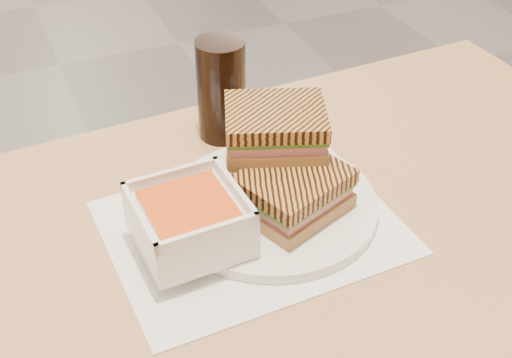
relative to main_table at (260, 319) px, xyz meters
name	(u,v)px	position (x,y,z in m)	size (l,w,h in m)	color
main_table	(260,319)	(0.00, 0.00, 0.00)	(1.23, 0.76, 0.75)	#B37E54
tray_liner	(252,227)	(0.01, 0.05, 0.11)	(0.36, 0.29, 0.00)	white
plate	(272,205)	(0.05, 0.07, 0.12)	(0.27, 0.27, 0.01)	white
soup_bowl	(190,222)	(-0.07, 0.04, 0.16)	(0.13, 0.13, 0.07)	white
panini_lower	(294,191)	(0.06, 0.04, 0.16)	(0.15, 0.14, 0.06)	#A67243
panini_upper	(275,128)	(0.07, 0.11, 0.21)	(0.15, 0.14, 0.06)	#A67243
cola_glass	(221,90)	(0.05, 0.26, 0.19)	(0.07, 0.07, 0.15)	black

